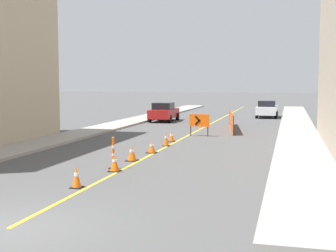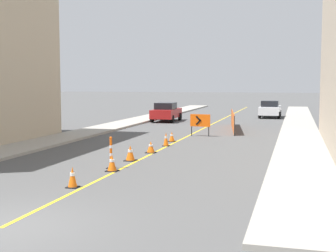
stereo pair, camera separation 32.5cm
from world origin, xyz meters
TOP-DOWN VIEW (x-y plane):
  - ground_plane at (0.00, 0.00)m, footprint 300.00×300.00m
  - lane_stripe at (0.00, 27.29)m, footprint 0.12×54.58m
  - sidewalk_left at (-6.59, 27.29)m, footprint 2.42×54.58m
  - sidewalk_right at (6.59, 27.29)m, footprint 2.42×54.58m
  - traffic_cone_nearest at (-0.31, 4.13)m, footprint 0.35×0.35m
  - traffic_cone_second at (-0.15, 6.96)m, footprint 0.42×0.42m
  - traffic_cone_third at (-0.30, 9.33)m, footprint 0.47×0.47m
  - traffic_cone_fourth at (-0.14, 11.68)m, footprint 0.45×0.45m
  - traffic_cone_fifth at (-0.08, 14.11)m, footprint 0.34×0.34m
  - traffic_cone_farthest at (-0.25, 15.91)m, footprint 0.38×0.38m
  - delineator_post_front at (-0.40, 7.47)m, footprint 0.30×0.30m
  - arrow_barricade_primary at (0.73, 18.94)m, footprint 1.25×0.18m
  - safety_mesh_fence at (2.12, 23.51)m, footprint 1.25×7.77m
  - parked_car_curb_near at (-4.22, 29.04)m, footprint 1.95×4.36m
  - parked_car_curb_mid at (4.00, 35.71)m, footprint 1.94×4.33m

SIDE VIEW (x-z plane):
  - ground_plane at x=0.00m, z-range 0.00..0.00m
  - lane_stripe at x=0.00m, z-range 0.00..0.01m
  - sidewalk_left at x=-6.59m, z-range 0.00..0.14m
  - sidewalk_right at x=6.59m, z-range 0.00..0.14m
  - traffic_cone_fourth at x=-0.14m, z-range 0.00..0.54m
  - traffic_cone_farthest at x=-0.25m, z-range 0.00..0.57m
  - traffic_cone_second at x=-0.15m, z-range 0.00..0.62m
  - traffic_cone_third at x=-0.30m, z-range 0.00..0.65m
  - traffic_cone_nearest at x=-0.31m, z-range 0.00..0.65m
  - traffic_cone_fifth at x=-0.08m, z-range 0.00..0.72m
  - delineator_post_front at x=-0.40m, z-range -0.08..1.14m
  - safety_mesh_fence at x=2.12m, z-range 0.00..1.24m
  - parked_car_curb_near at x=-4.22m, z-range 0.00..1.59m
  - parked_car_curb_mid at x=4.00m, z-range 0.00..1.59m
  - arrow_barricade_primary at x=0.73m, z-range 0.25..1.59m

